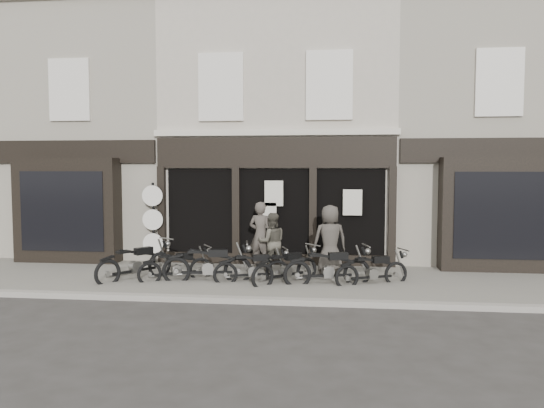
# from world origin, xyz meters

# --- Properties ---
(ground_plane) EXTENTS (90.00, 90.00, 0.00)m
(ground_plane) POSITION_xyz_m (0.00, 0.00, 0.00)
(ground_plane) COLOR #2D2B28
(ground_plane) RESTS_ON ground
(pavement) EXTENTS (30.00, 4.20, 0.12)m
(pavement) POSITION_xyz_m (0.00, 0.90, 0.06)
(pavement) COLOR slate
(pavement) RESTS_ON ground_plane
(kerb) EXTENTS (30.00, 0.25, 0.13)m
(kerb) POSITION_xyz_m (0.00, -1.25, 0.07)
(kerb) COLOR gray
(kerb) RESTS_ON ground_plane
(central_building) EXTENTS (7.30, 6.22, 8.34)m
(central_building) POSITION_xyz_m (0.00, 5.95, 4.08)
(central_building) COLOR #AFA596
(central_building) RESTS_ON ground
(neighbour_left) EXTENTS (5.60, 6.73, 8.34)m
(neighbour_left) POSITION_xyz_m (-6.35, 5.90, 4.04)
(neighbour_left) COLOR gray
(neighbour_left) RESTS_ON ground
(neighbour_right) EXTENTS (5.60, 6.73, 8.34)m
(neighbour_right) POSITION_xyz_m (6.35, 5.90, 4.04)
(neighbour_right) COLOR gray
(neighbour_right) RESTS_ON ground
(motorcycle_0) EXTENTS (1.60, 1.95, 1.09)m
(motorcycle_0) POSITION_xyz_m (-3.40, 0.52, 0.43)
(motorcycle_0) COLOR black
(motorcycle_0) RESTS_ON ground
(motorcycle_1) EXTENTS (1.76, 1.28, 0.95)m
(motorcycle_1) POSITION_xyz_m (-2.29, 0.51, 0.38)
(motorcycle_1) COLOR black
(motorcycle_1) RESTS_ON ground
(motorcycle_2) EXTENTS (2.29, 0.74, 1.11)m
(motorcycle_2) POSITION_xyz_m (-1.44, 0.48, 0.44)
(motorcycle_2) COLOR black
(motorcycle_2) RESTS_ON ground
(motorcycle_3) EXTENTS (1.90, 0.92, 0.95)m
(motorcycle_3) POSITION_xyz_m (-0.30, 0.54, 0.38)
(motorcycle_3) COLOR black
(motorcycle_3) RESTS_ON ground
(motorcycle_4) EXTENTS (1.67, 1.62, 1.00)m
(motorcycle_4) POSITION_xyz_m (0.56, 0.53, 0.40)
(motorcycle_4) COLOR black
(motorcycle_4) RESTS_ON ground
(motorcycle_5) EXTENTS (2.20, 0.88, 1.08)m
(motorcycle_5) POSITION_xyz_m (1.64, 0.48, 0.43)
(motorcycle_5) COLOR black
(motorcycle_5) RESTS_ON ground
(motorcycle_6) EXTENTS (1.87, 1.06, 0.96)m
(motorcycle_6) POSITION_xyz_m (2.73, 0.57, 0.38)
(motorcycle_6) COLOR black
(motorcycle_6) RESTS_ON ground
(man_left) EXTENTS (0.81, 0.65, 1.93)m
(man_left) POSITION_xyz_m (-0.31, 2.14, 1.08)
(man_left) COLOR #464039
(man_left) RESTS_ON pavement
(man_centre) EXTENTS (0.92, 0.79, 1.64)m
(man_centre) POSITION_xyz_m (0.05, 1.86, 0.94)
(man_centre) COLOR #49463B
(man_centre) RESTS_ON pavement
(man_right) EXTENTS (1.06, 0.84, 1.89)m
(man_right) POSITION_xyz_m (1.66, 1.55, 1.07)
(man_right) COLOR #3E3934
(man_right) RESTS_ON pavement
(advert_sign_post) EXTENTS (0.62, 0.40, 2.56)m
(advert_sign_post) POSITION_xyz_m (-3.65, 2.65, 1.25)
(advert_sign_post) COLOR black
(advert_sign_post) RESTS_ON ground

